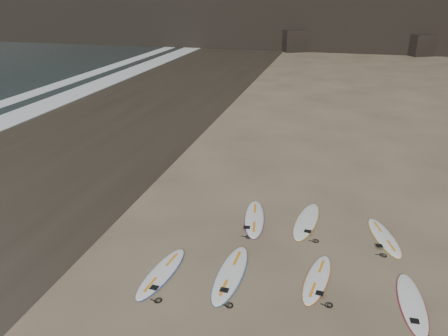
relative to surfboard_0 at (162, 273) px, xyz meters
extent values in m
plane|color=#897559|center=(4.50, 0.77, -0.04)|extent=(240.00, 240.00, 0.00)
cube|color=#383026|center=(-8.50, 10.77, -0.04)|extent=(12.00, 200.00, 0.01)
cube|color=white|center=(-14.00, 10.77, -0.02)|extent=(2.20, 200.00, 0.05)
cube|color=black|center=(12.50, 45.77, 1.12)|extent=(4.23, 4.46, 2.33)
cube|color=black|center=(-1.50, 45.77, 1.20)|extent=(4.49, 4.76, 2.49)
ellipsoid|color=white|center=(0.00, 0.00, 0.00)|extent=(0.86, 2.47, 0.09)
ellipsoid|color=white|center=(1.78, 0.42, 0.00)|extent=(0.72, 2.70, 0.10)
ellipsoid|color=white|center=(4.01, 0.78, 0.00)|extent=(0.88, 2.32, 0.08)
ellipsoid|color=white|center=(6.27, 0.36, 0.00)|extent=(0.69, 2.41, 0.09)
ellipsoid|color=white|center=(1.83, 3.52, 0.00)|extent=(1.01, 2.60, 0.09)
ellipsoid|color=white|center=(3.50, 3.77, 0.00)|extent=(0.95, 2.65, 0.09)
ellipsoid|color=white|center=(5.85, 3.38, 0.00)|extent=(1.17, 2.35, 0.08)
camera|label=1|loc=(4.02, -8.90, 6.98)|focal=35.00mm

